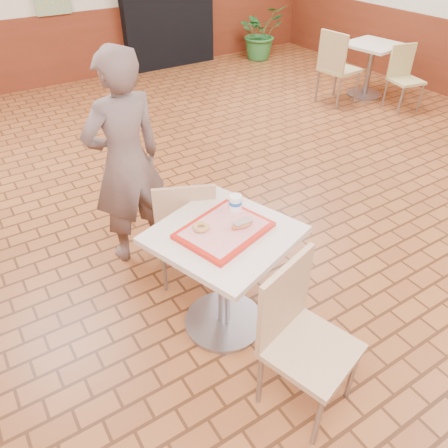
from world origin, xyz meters
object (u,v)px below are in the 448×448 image
serving_tray (224,230)px  customer (126,162)px  chair_main_back (185,227)px  chair_second_front (404,74)px  ring_donut (201,227)px  long_john_donut (242,224)px  main_table (224,265)px  second_table (371,61)px  paper_cup (235,203)px  chair_main_front (300,333)px  potted_plant (260,32)px  chair_second_left (336,64)px

serving_tray → customer: bearing=99.7°
chair_main_back → chair_second_front: bearing=-136.4°
serving_tray → ring_donut: 0.14m
long_john_donut → main_table: bearing=153.8°
main_table → second_table: main_table is taller
paper_cup → chair_second_front: (4.00, 1.88, -0.40)m
long_john_donut → serving_tray: bearing=153.8°
chair_main_front → serving_tray: 0.71m
customer → serving_tray: (0.18, -1.04, -0.02)m
chair_main_front → chair_second_front: 4.89m
serving_tray → long_john_donut: 0.11m
main_table → chair_main_back: bearing=89.0°
chair_main_back → chair_main_front: bearing=116.3°
chair_main_front → customer: (-0.23, 1.69, 0.30)m
chair_main_front → chair_second_front: (4.11, 2.65, -0.06)m
chair_main_front → potted_plant: 6.82m
chair_main_back → chair_second_left: size_ratio=0.90×
chair_main_front → potted_plant: (3.88, 5.61, -0.07)m
paper_cup → second_table: size_ratio=0.14×
chair_main_front → paper_cup: bearing=66.2°
second_table → chair_second_left: 0.66m
chair_second_left → potted_plant: chair_second_left is taller
long_john_donut → potted_plant: potted_plant is taller
main_table → chair_main_back: size_ratio=0.89×
chair_main_back → serving_tray: (-0.01, -0.52, 0.30)m
potted_plant → paper_cup: bearing=-128.0°
chair_main_back → serving_tray: size_ratio=1.78×
ring_donut → long_john_donut: 0.24m
long_john_donut → chair_second_front: long_john_donut is taller
main_table → chair_second_left: chair_second_left is taller
chair_main_front → potted_plant: chair_main_front is taller
chair_second_left → potted_plant: size_ratio=1.09×
main_table → long_john_donut: long_john_donut is taller
potted_plant → second_table: bearing=-85.2°
chair_main_front → ring_donut: bearing=87.4°
chair_main_back → second_table: 4.61m
second_table → ring_donut: bearing=-149.5°
ring_donut → chair_second_front: bearing=24.4°
chair_main_back → potted_plant: bearing=-107.6°
chair_main_front → long_john_donut: size_ratio=6.83×
customer → long_john_donut: 1.12m
chair_main_front → chair_second_left: 4.72m
serving_tray → paper_cup: (0.16, 0.12, 0.07)m
paper_cup → potted_plant: 6.15m
customer → serving_tray: bearing=92.3°
main_table → potted_plant: potted_plant is taller
main_table → chair_main_front: size_ratio=0.84×
paper_cup → second_table: bearing=31.6°
long_john_donut → paper_cup: paper_cup is taller
chair_main_front → second_table: chair_main_front is taller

